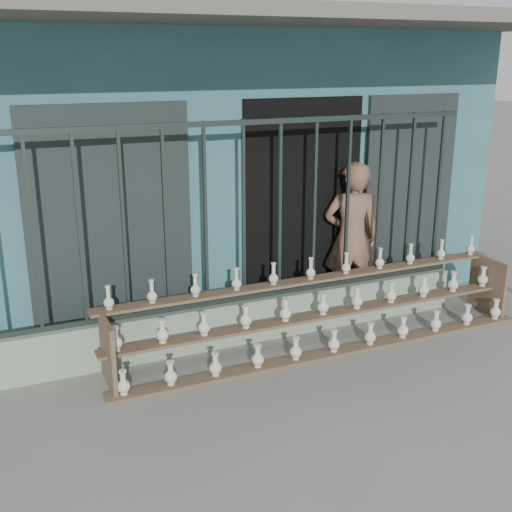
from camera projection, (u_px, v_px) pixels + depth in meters
name	position (u px, v px, depth m)	size (l,w,h in m)	color
ground	(303.00, 399.00, 5.50)	(60.00, 60.00, 0.00)	slate
workshop_building	(161.00, 148.00, 8.71)	(7.40, 6.60, 3.21)	#34666E
parapet_wall	(244.00, 320.00, 6.57)	(5.00, 0.20, 0.45)	gray
security_fence	(244.00, 213.00, 6.23)	(5.00, 0.04, 1.80)	#283330
shelf_rack	(323.00, 312.00, 6.43)	(4.50, 0.68, 0.85)	brown
elderly_woman	(351.00, 238.00, 7.15)	(0.63, 0.42, 1.73)	brown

